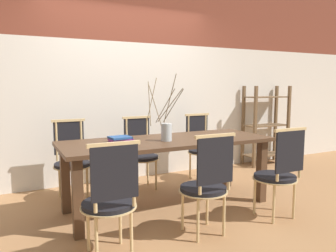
% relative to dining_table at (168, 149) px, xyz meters
% --- Properties ---
extents(ground_plane, '(16.00, 16.00, 0.00)m').
position_rel_dining_table_xyz_m(ground_plane, '(0.00, 0.00, -0.66)').
color(ground_plane, '#9E7047').
extents(wall_rear, '(12.00, 0.06, 3.20)m').
position_rel_dining_table_xyz_m(wall_rear, '(0.00, 1.33, 0.94)').
color(wall_rear, silver).
rests_on(wall_rear, ground_plane).
extents(dining_table, '(2.33, 0.88, 0.77)m').
position_rel_dining_table_xyz_m(dining_table, '(0.00, 0.00, 0.00)').
color(dining_table, '#4C3321').
rests_on(dining_table, ground_plane).
extents(chair_near_leftend, '(0.45, 0.45, 0.95)m').
position_rel_dining_table_xyz_m(chair_near_leftend, '(-0.90, -0.79, -0.17)').
color(chair_near_leftend, black).
rests_on(chair_near_leftend, ground_plane).
extents(chair_near_left, '(0.45, 0.45, 0.95)m').
position_rel_dining_table_xyz_m(chair_near_left, '(-0.01, -0.79, -0.17)').
color(chair_near_left, black).
rests_on(chair_near_left, ground_plane).
extents(chair_near_center, '(0.45, 0.45, 0.95)m').
position_rel_dining_table_xyz_m(chair_near_center, '(0.87, -0.79, -0.17)').
color(chair_near_center, black).
rests_on(chair_near_center, ground_plane).
extents(chair_far_leftend, '(0.45, 0.45, 0.95)m').
position_rel_dining_table_xyz_m(chair_far_leftend, '(-0.91, 0.79, -0.17)').
color(chair_far_leftend, black).
rests_on(chair_far_leftend, ground_plane).
extents(chair_far_left, '(0.45, 0.45, 0.95)m').
position_rel_dining_table_xyz_m(chair_far_left, '(-0.01, 0.79, -0.17)').
color(chair_far_left, black).
rests_on(chair_far_left, ground_plane).
extents(chair_far_center, '(0.45, 0.45, 0.95)m').
position_rel_dining_table_xyz_m(chair_far_center, '(0.94, 0.79, -0.17)').
color(chair_far_center, black).
rests_on(chair_far_center, ground_plane).
extents(vase_centerpiece, '(0.45, 0.39, 0.72)m').
position_rel_dining_table_xyz_m(vase_centerpiece, '(-0.06, -0.07, 0.23)').
color(vase_centerpiece, '#B2BCC1').
rests_on(vase_centerpiece, dining_table).
extents(book_stack, '(0.25, 0.20, 0.06)m').
position_rel_dining_table_xyz_m(book_stack, '(-0.53, 0.07, 0.14)').
color(book_stack, '#842D8C').
rests_on(book_stack, dining_table).
extents(shelving_rack, '(0.79, 0.34, 1.36)m').
position_rel_dining_table_xyz_m(shelving_rack, '(2.44, 1.09, 0.01)').
color(shelving_rack, brown).
rests_on(shelving_rack, ground_plane).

